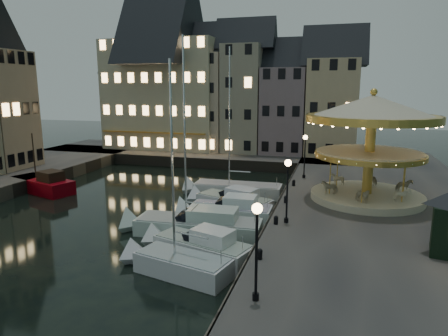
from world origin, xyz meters
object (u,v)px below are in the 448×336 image
(bollard_b, at_px, (276,220))
(red_fishing_boat, at_px, (43,185))
(motorboat_d, at_px, (225,212))
(streetlamp_c, at_px, (305,150))
(motorboat_e, at_px, (230,201))
(streetlamp_a, at_px, (257,238))
(bollard_c, at_px, (286,199))
(motorboat_a, at_px, (174,264))
(motorboat_b, at_px, (197,247))
(bollard_d, at_px, (294,183))
(bollard_a, at_px, (260,253))
(motorboat_c, at_px, (193,225))
(streetlamp_b, at_px, (287,182))
(carousel, at_px, (371,128))
(motorboat_f, at_px, (232,190))

(bollard_b, xyz_separation_m, red_fishing_boat, (-23.44, 6.69, -0.91))
(motorboat_d, height_order, red_fishing_boat, red_fishing_boat)
(streetlamp_c, xyz_separation_m, motorboat_e, (-5.36, -7.63, -3.38))
(streetlamp_a, xyz_separation_m, bollard_c, (-0.60, 14.50, -2.41))
(streetlamp_a, height_order, streetlamp_c, same)
(motorboat_e, bearing_deg, streetlamp_a, -71.33)
(bollard_c, bearing_deg, motorboat_a, -113.37)
(motorboat_b, bearing_deg, motorboat_e, 93.47)
(bollard_b, relative_size, bollard_d, 1.00)
(streetlamp_a, height_order, motorboat_e, streetlamp_a)
(bollard_d, xyz_separation_m, motorboat_e, (-4.76, -4.13, -0.96))
(bollard_a, relative_size, motorboat_c, 0.04)
(streetlamp_b, xyz_separation_m, bollard_b, (-0.60, -0.50, -2.41))
(motorboat_d, distance_m, red_fishing_boat, 19.29)
(streetlamp_c, height_order, bollard_a, streetlamp_c)
(motorboat_a, height_order, motorboat_e, motorboat_a)
(motorboat_a, distance_m, motorboat_e, 12.11)
(carousel, bearing_deg, streetlamp_c, 130.01)
(streetlamp_a, distance_m, bollard_b, 9.82)
(bollard_d, height_order, carousel, carousel)
(bollard_a, distance_m, red_fishing_boat, 26.44)
(streetlamp_a, distance_m, motorboat_d, 14.45)
(motorboat_f, bearing_deg, carousel, -14.22)
(streetlamp_c, relative_size, motorboat_d, 0.58)
(motorboat_f, bearing_deg, motorboat_e, -76.88)
(motorboat_e, bearing_deg, bollard_b, -53.22)
(bollard_d, xyz_separation_m, red_fishing_boat, (-23.44, -3.81, -0.91))
(motorboat_d, xyz_separation_m, motorboat_e, (-0.37, 2.74, 0.00))
(streetlamp_c, bearing_deg, motorboat_c, -114.18)
(streetlamp_b, xyz_separation_m, motorboat_a, (-5.24, -6.23, -3.48))
(bollard_c, height_order, motorboat_c, motorboat_c)
(motorboat_a, xyz_separation_m, motorboat_d, (0.25, 9.37, 0.10))
(motorboat_c, bearing_deg, streetlamp_a, -56.54)
(bollard_c, distance_m, motorboat_b, 9.41)
(streetlamp_b, relative_size, bollard_c, 7.32)
(streetlamp_c, xyz_separation_m, bollard_a, (-0.60, -19.50, -2.41))
(bollard_c, xyz_separation_m, bollard_d, (0.00, 5.50, 0.00))
(streetlamp_b, xyz_separation_m, motorboat_c, (-6.28, -0.49, -3.34))
(bollard_b, relative_size, motorboat_b, 0.08)
(motorboat_e, bearing_deg, red_fishing_boat, 179.02)
(motorboat_e, bearing_deg, carousel, 6.67)
(streetlamp_c, relative_size, bollard_d, 7.32)
(streetlamp_a, height_order, motorboat_d, streetlamp_a)
(bollard_c, xyz_separation_m, motorboat_a, (-4.64, -10.73, -1.07))
(motorboat_a, bearing_deg, motorboat_c, 100.30)
(motorboat_d, bearing_deg, motorboat_f, 101.01)
(streetlamp_b, height_order, streetlamp_c, same)
(streetlamp_c, bearing_deg, bollard_a, -91.76)
(streetlamp_b, relative_size, bollard_a, 7.32)
(motorboat_f, bearing_deg, bollard_b, -61.52)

